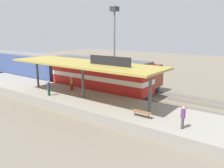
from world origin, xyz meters
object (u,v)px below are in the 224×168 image
object	(u,v)px
light_mast	(114,29)
freight_car	(120,74)
locomotive	(98,76)
passenger_carriage_front	(19,65)
person_walking	(72,83)
person_waiting	(183,116)
person_boarding	(49,87)
platform_bench	(142,112)

from	to	relation	value
light_mast	freight_car	bearing A→B (deg)	-133.43
locomotive	light_mast	xyz separation A→B (m)	(7.80, 3.16, 5.99)
passenger_carriage_front	person_walking	size ratio (longest dim) A/B	11.70
locomotive	passenger_carriage_front	world-z (taller)	locomotive
passenger_carriage_front	person_walking	bearing A→B (deg)	-101.22
locomotive	freight_car	world-z (taller)	locomotive
passenger_carriage_front	person_waiting	bearing A→B (deg)	-101.30
freight_car	person_boarding	distance (m)	11.18
passenger_carriage_front	person_boarding	xyz separation A→B (m)	(-6.38, -16.15, -0.46)
freight_car	light_mast	xyz separation A→B (m)	(3.20, 3.38, 6.43)
person_waiting	person_boarding	distance (m)	15.09
locomotive	person_waiting	distance (m)	14.65
platform_bench	locomotive	bearing A→B (deg)	58.28
locomotive	platform_bench	bearing A→B (deg)	-121.72
freight_car	person_boarding	xyz separation A→B (m)	(-10.98, 2.08, -0.12)
locomotive	passenger_carriage_front	xyz separation A→B (m)	(0.00, 18.00, -0.10)
freight_car	person_waiting	size ratio (longest dim) A/B	7.02
person_waiting	passenger_carriage_front	bearing A→B (deg)	78.70
person_boarding	person_waiting	bearing A→B (deg)	-89.46
person_walking	freight_car	bearing A→B (deg)	-12.31
passenger_carriage_front	person_walking	distance (m)	16.83
locomotive	freight_car	size ratio (longest dim) A/B	1.20
platform_bench	passenger_carriage_front	size ratio (longest dim) A/B	0.08
light_mast	platform_bench	bearing A→B (deg)	-137.01
platform_bench	locomotive	world-z (taller)	locomotive
platform_bench	person_boarding	xyz separation A→B (m)	(-0.38, 11.56, 0.51)
person_walking	person_waiting	bearing A→B (deg)	-101.38
platform_bench	person_walking	world-z (taller)	person_walking
person_walking	person_boarding	bearing A→B (deg)	173.46
passenger_carriage_front	person_boarding	bearing A→B (deg)	-111.57
person_waiting	person_boarding	world-z (taller)	same
locomotive	person_boarding	xyz separation A→B (m)	(-6.38, 1.85, -0.56)
locomotive	passenger_carriage_front	bearing A→B (deg)	90.00
freight_car	light_mast	bearing A→B (deg)	46.57
locomotive	person_walking	size ratio (longest dim) A/B	8.44
person_walking	person_boarding	size ratio (longest dim) A/B	1.00
passenger_carriage_front	locomotive	bearing A→B (deg)	-90.00
person_walking	person_boarding	distance (m)	3.13
person_waiting	person_walking	bearing A→B (deg)	78.62
passenger_carriage_front	light_mast	size ratio (longest dim) A/B	1.71
passenger_carriage_front	person_walking	world-z (taller)	passenger_carriage_front
freight_car	person_walking	size ratio (longest dim) A/B	7.02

